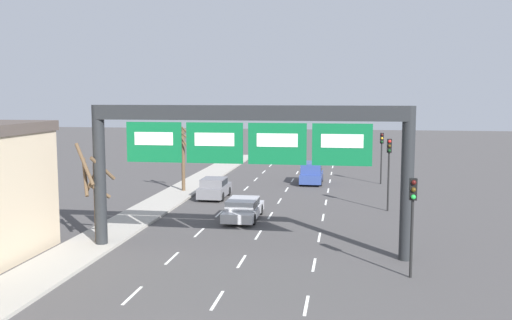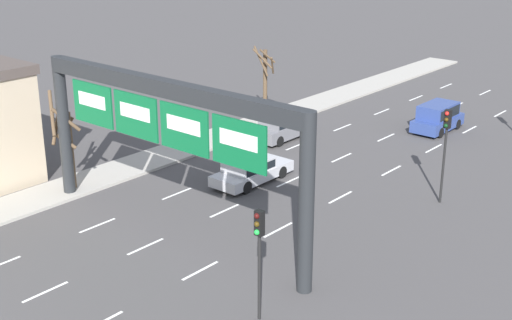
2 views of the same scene
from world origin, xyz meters
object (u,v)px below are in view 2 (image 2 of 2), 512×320
Objects in this scene: car_grey at (280,127)px; tree_bare_closest at (265,81)px; traffic_light_far_end at (259,243)px; traffic_light_near_gantry at (446,137)px; car_silver at (251,170)px; sign_gantry at (164,121)px; suv_blue at (438,116)px; tree_bare_furthest at (67,142)px.

tree_bare_closest is (-2.88, 2.01, 2.16)m from car_grey.
traffic_light_near_gantry is at bearing 89.89° from traffic_light_far_end.
traffic_light_far_end is at bearing -50.81° from tree_bare_closest.
traffic_light_near_gantry reaches higher than car_grey.
traffic_light_far_end is (8.86, -9.83, 2.30)m from car_silver.
tree_bare_closest reaches higher than car_silver.
tree_bare_closest is at bearing 162.67° from traffic_light_near_gantry.
tree_bare_closest reaches higher than traffic_light_far_end.
sign_gantry is at bearing -64.11° from tree_bare_closest.
suv_blue is 0.97× the size of traffic_light_far_end.
traffic_light_near_gantry is at bearing 56.60° from sign_gantry.
traffic_light_near_gantry reaches higher than suv_blue.
sign_gantry reaches higher than tree_bare_closest.
traffic_light_near_gantry is (5.62, -10.72, 2.37)m from suv_blue.
traffic_light_far_end reaches higher than suv_blue.
car_grey is 20.67m from traffic_light_far_end.
sign_gantry is at bearing -78.33° from car_silver.
sign_gantry is at bearing -123.40° from traffic_light_near_gantry.
tree_bare_closest is at bearing 145.12° from car_grey.
tree_bare_closest is (-7.73, 15.94, -2.35)m from sign_gantry.
tree_bare_closest is 15.55m from tree_bare_furthest.
traffic_light_far_end is (7.37, -2.59, -2.31)m from sign_gantry.
sign_gantry is 3.25× the size of traffic_light_near_gantry.
sign_gantry is 17.87m from tree_bare_closest.
tree_bare_furthest reaches higher than traffic_light_far_end.
tree_bare_closest is (-6.24, 8.70, 2.26)m from car_silver.
tree_bare_furthest is (-6.30, -6.84, 1.89)m from car_silver.
car_grey is 0.76× the size of tree_bare_closest.
traffic_light_far_end is 0.83× the size of tree_bare_furthest.
tree_bare_closest is (-15.10, 18.53, -0.04)m from traffic_light_far_end.
sign_gantry reaches higher than car_silver.
car_grey is 0.83× the size of traffic_light_near_gantry.
sign_gantry is 3.68× the size of traffic_light_far_end.
suv_blue is 23.63m from tree_bare_furthest.
sign_gantry reaches higher than suv_blue.
traffic_light_near_gantry is 18.67m from tree_bare_furthest.
sign_gantry is at bearing -2.89° from tree_bare_furthest.
suv_blue is at bearing 102.85° from traffic_light_far_end.
suv_blue is at bearing 77.47° from car_silver.
car_silver is 9.49m from tree_bare_furthest.
tree_bare_furthest is at bearing 177.11° from sign_gantry.
sign_gantry reaches higher than car_grey.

